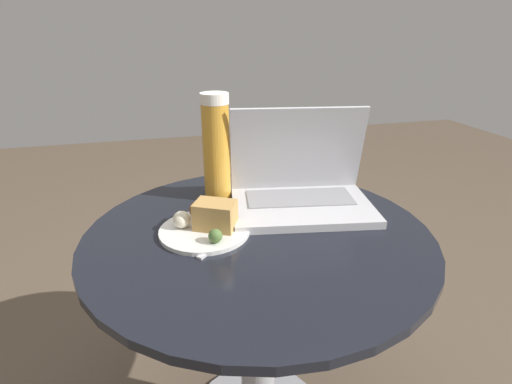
# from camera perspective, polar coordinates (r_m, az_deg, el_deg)

# --- Properties ---
(table) EXTENTS (0.73, 0.73, 0.58)m
(table) POSITION_cam_1_polar(r_m,az_deg,el_deg) (0.93, 0.29, -13.62)
(table) COLOR #9E9EA3
(table) RESTS_ON ground_plane
(laptop) EXTENTS (0.35, 0.27, 0.23)m
(laptop) POSITION_cam_1_polar(r_m,az_deg,el_deg) (0.95, 6.36, 0.72)
(laptop) COLOR silver
(laptop) RESTS_ON table
(beer_glass) EXTENTS (0.07, 0.07, 0.26)m
(beer_glass) POSITION_cam_1_polar(r_m,az_deg,el_deg) (0.97, -5.70, 6.33)
(beer_glass) COLOR gold
(beer_glass) RESTS_ON table
(snack_plate) EXTENTS (0.19, 0.19, 0.07)m
(snack_plate) POSITION_cam_1_polar(r_m,az_deg,el_deg) (0.84, -7.03, -4.38)
(snack_plate) COLOR silver
(snack_plate) RESTS_ON table
(fork) EXTENTS (0.14, 0.14, 0.00)m
(fork) POSITION_cam_1_polar(r_m,az_deg,el_deg) (0.83, -3.76, -6.17)
(fork) COLOR silver
(fork) RESTS_ON table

